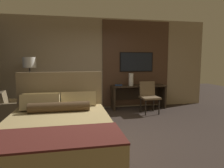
# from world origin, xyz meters

# --- Properties ---
(ground_plane) EXTENTS (16.00, 16.00, 0.00)m
(ground_plane) POSITION_xyz_m (0.00, 0.00, 0.00)
(ground_plane) COLOR #332823
(wall_back_tv_panel) EXTENTS (7.20, 0.09, 2.80)m
(wall_back_tv_panel) POSITION_xyz_m (0.16, 2.59, 1.40)
(wall_back_tv_panel) COLOR tan
(wall_back_tv_panel) RESTS_ON ground_plane
(bed) EXTENTS (1.64, 2.18, 1.27)m
(bed) POSITION_xyz_m (-1.05, -0.54, 0.36)
(bed) COLOR #33281E
(bed) RESTS_ON ground_plane
(desk) EXTENTS (1.69, 0.51, 0.73)m
(desk) POSITION_xyz_m (1.23, 2.31, 0.49)
(desk) COLOR #2D2319
(desk) RESTS_ON ground_plane
(tv) EXTENTS (1.09, 0.04, 0.61)m
(tv) POSITION_xyz_m (1.23, 2.52, 1.46)
(tv) COLOR black
(desk_chair) EXTENTS (0.51, 0.50, 0.90)m
(desk_chair) POSITION_xyz_m (1.35, 1.72, 0.54)
(desk_chair) COLOR brown
(desk_chair) RESTS_ON ground_plane
(armchair_by_window) EXTENTS (0.78, 0.79, 0.78)m
(armchair_by_window) POSITION_xyz_m (-2.18, 1.39, 0.27)
(armchair_by_window) COLOR brown
(armchair_by_window) RESTS_ON ground_plane
(floor_lamp) EXTENTS (0.34, 0.34, 1.59)m
(floor_lamp) POSITION_xyz_m (-1.93, 2.09, 1.33)
(floor_lamp) COLOR #282623
(floor_lamp) RESTS_ON ground_plane
(vase_tall) EXTENTS (0.15, 0.15, 0.38)m
(vase_tall) POSITION_xyz_m (0.97, 2.23, 0.92)
(vase_tall) COLOR silver
(vase_tall) RESTS_ON desk
(book) EXTENTS (0.25, 0.20, 0.03)m
(book) POSITION_xyz_m (0.61, 2.35, 0.75)
(book) COLOR navy
(book) RESTS_ON desk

